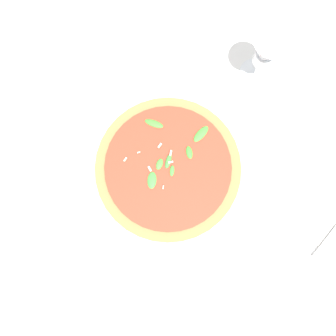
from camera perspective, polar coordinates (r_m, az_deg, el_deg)
ground_plane at (r=0.89m, az=1.91°, el=-2.05°), size 6.00×6.00×0.00m
pizza_arugula_main at (r=0.88m, az=0.00°, el=-0.12°), size 0.34×0.34×0.05m
wine_glass at (r=0.88m, az=14.00°, el=15.88°), size 0.08×0.08×0.16m
side_plate_white at (r=0.97m, az=-20.23°, el=7.10°), size 0.17×0.17×0.02m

